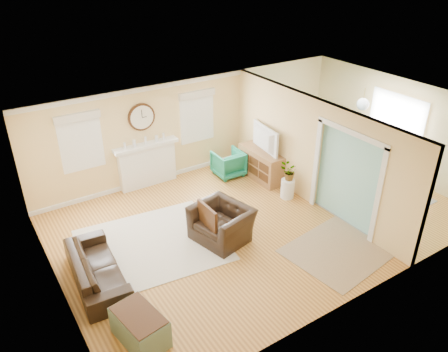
% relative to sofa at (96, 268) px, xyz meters
% --- Properties ---
extents(floor, '(9.00, 9.00, 0.00)m').
position_rel_sofa_xyz_m(floor, '(3.85, 0.05, -0.30)').
color(floor, '#975C26').
rests_on(floor, ground).
extents(wall_back, '(9.00, 0.02, 2.60)m').
position_rel_sofa_xyz_m(wall_back, '(3.85, 3.05, 1.00)').
color(wall_back, '#E7C883').
rests_on(wall_back, ground).
extents(wall_front, '(9.00, 0.02, 2.60)m').
position_rel_sofa_xyz_m(wall_front, '(3.85, -2.95, 1.00)').
color(wall_front, '#E7C883').
rests_on(wall_front, ground).
extents(wall_left, '(0.02, 6.00, 2.60)m').
position_rel_sofa_xyz_m(wall_left, '(-0.65, 0.05, 1.00)').
color(wall_left, '#E7C883').
rests_on(wall_left, ground).
extents(wall_right, '(0.02, 6.00, 2.60)m').
position_rel_sofa_xyz_m(wall_right, '(8.35, 0.05, 1.00)').
color(wall_right, '#E7C883').
rests_on(wall_right, ground).
extents(ceiling, '(9.00, 6.00, 0.02)m').
position_rel_sofa_xyz_m(ceiling, '(3.85, 0.05, 2.30)').
color(ceiling, white).
rests_on(ceiling, wall_back).
extents(partition, '(0.17, 6.00, 2.60)m').
position_rel_sofa_xyz_m(partition, '(5.37, 0.33, 1.05)').
color(partition, '#E7C883').
rests_on(partition, ground).
extents(fireplace, '(1.70, 0.30, 1.17)m').
position_rel_sofa_xyz_m(fireplace, '(2.35, 2.93, 0.29)').
color(fireplace, white).
rests_on(fireplace, ground).
extents(wall_clock, '(0.70, 0.07, 0.70)m').
position_rel_sofa_xyz_m(wall_clock, '(2.35, 3.02, 1.55)').
color(wall_clock, '#4A2910').
rests_on(wall_clock, wall_back).
extents(window_left, '(1.05, 0.13, 1.42)m').
position_rel_sofa_xyz_m(window_left, '(0.80, 3.01, 1.36)').
color(window_left, white).
rests_on(window_left, wall_back).
extents(window_right, '(1.05, 0.13, 1.42)m').
position_rel_sofa_xyz_m(window_right, '(3.90, 3.01, 1.36)').
color(window_right, white).
rests_on(window_right, wall_back).
extents(french_doors, '(0.06, 1.70, 2.20)m').
position_rel_sofa_xyz_m(french_doors, '(8.31, 0.05, 0.80)').
color(french_doors, white).
rests_on(french_doors, ground).
extents(pendant, '(0.30, 0.30, 0.55)m').
position_rel_sofa_xyz_m(pendant, '(6.85, 0.05, 1.90)').
color(pendant, gold).
rests_on(pendant, ceiling).
extents(rug_cream, '(3.17, 2.82, 0.02)m').
position_rel_sofa_xyz_m(rug_cream, '(1.31, 0.47, -0.30)').
color(rug_cream, beige).
rests_on(rug_cream, floor).
extents(rug_jute, '(2.28, 1.96, 0.01)m').
position_rel_sofa_xyz_m(rug_jute, '(4.51, -1.82, -0.30)').
color(rug_jute, tan).
rests_on(rug_jute, floor).
extents(rug_grey, '(2.60, 3.25, 0.01)m').
position_rel_sofa_xyz_m(rug_grey, '(6.68, -0.13, -0.30)').
color(rug_grey, gray).
rests_on(rug_grey, floor).
extents(sofa, '(0.97, 2.13, 0.61)m').
position_rel_sofa_xyz_m(sofa, '(0.00, 0.00, 0.00)').
color(sofa, black).
rests_on(sofa, floor).
extents(eames_chair, '(1.27, 1.37, 0.76)m').
position_rel_sofa_xyz_m(eames_chair, '(2.69, -0.13, 0.08)').
color(eames_chair, black).
rests_on(eames_chair, floor).
extents(green_chair, '(0.77, 0.79, 0.70)m').
position_rel_sofa_xyz_m(green_chair, '(4.41, 2.24, 0.05)').
color(green_chair, '#137E56').
rests_on(green_chair, floor).
extents(trunk, '(0.72, 1.02, 0.54)m').
position_rel_sofa_xyz_m(trunk, '(0.13, -1.73, -0.03)').
color(trunk, '#5A715A').
rests_on(trunk, floor).
extents(credenza, '(0.49, 1.44, 0.80)m').
position_rel_sofa_xyz_m(credenza, '(5.05, 1.63, 0.10)').
color(credenza, '#A07540').
rests_on(credenza, floor).
extents(tv, '(0.29, 1.19, 0.68)m').
position_rel_sofa_xyz_m(tv, '(5.03, 1.63, 0.84)').
color(tv, black).
rests_on(tv, credenza).
extents(garden_stool, '(0.33, 0.33, 0.49)m').
position_rel_sofa_xyz_m(garden_stool, '(4.99, 0.44, -0.06)').
color(garden_stool, white).
rests_on(garden_stool, floor).
extents(potted_plant, '(0.50, 0.48, 0.44)m').
position_rel_sofa_xyz_m(potted_plant, '(4.99, 0.44, 0.40)').
color(potted_plant, '#337F33').
rests_on(potted_plant, garden_stool).
extents(dining_table, '(1.31, 1.91, 0.61)m').
position_rel_sofa_xyz_m(dining_table, '(6.68, -0.13, 0.00)').
color(dining_table, '#4A2910').
rests_on(dining_table, floor).
extents(dining_chair_n, '(0.49, 0.49, 0.90)m').
position_rel_sofa_xyz_m(dining_chair_n, '(6.68, 0.90, 0.22)').
color(dining_chair_n, gray).
rests_on(dining_chair_n, floor).
extents(dining_chair_s, '(0.45, 0.45, 0.89)m').
position_rel_sofa_xyz_m(dining_chair_s, '(6.66, -1.29, 0.22)').
color(dining_chair_s, gray).
rests_on(dining_chair_s, floor).
extents(dining_chair_w, '(0.39, 0.39, 0.86)m').
position_rel_sofa_xyz_m(dining_chair_w, '(6.11, -0.16, 0.20)').
color(dining_chair_w, white).
rests_on(dining_chair_w, floor).
extents(dining_chair_e, '(0.47, 0.47, 0.89)m').
position_rel_sofa_xyz_m(dining_chair_e, '(7.30, -0.06, 0.22)').
color(dining_chair_e, gray).
rests_on(dining_chair_e, floor).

